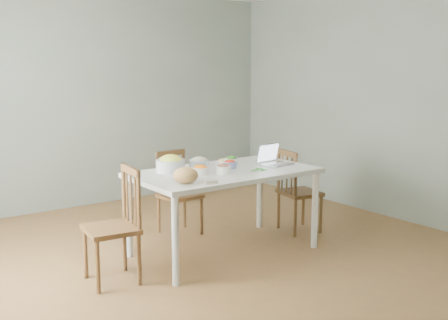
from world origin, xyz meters
TOP-DOWN VIEW (x-y plane):
  - floor at (0.00, 0.00)m, footprint 5.00×5.00m
  - wall_back at (0.00, 2.50)m, footprint 5.00×0.00m
  - wall_right at (2.50, 0.00)m, footprint 0.00×5.00m
  - dining_table at (0.18, 0.03)m, footprint 1.71×0.96m
  - chair_far at (0.14, 0.76)m, footprint 0.40×0.38m
  - chair_left at (-1.00, -0.01)m, footprint 0.45×0.47m
  - chair_right at (1.24, 0.09)m, footprint 0.44×0.46m
  - bread_boule at (-0.40, -0.23)m, footprint 0.28×0.28m
  - butter_stick at (-0.25, -0.39)m, footprint 0.11×0.05m
  - bowl_squash at (-0.26, 0.26)m, footprint 0.35×0.35m
  - bowl_carrot at (-0.10, -0.00)m, footprint 0.20×0.20m
  - bowl_onion at (0.07, 0.27)m, footprint 0.24×0.24m
  - bowl_mushroom at (0.09, -0.09)m, footprint 0.17×0.17m
  - bowl_redpep at (0.30, 0.09)m, footprint 0.15×0.15m
  - bowl_broccoli at (0.43, 0.24)m, footprint 0.16×0.16m
  - flatbread at (0.50, 0.40)m, footprint 0.24×0.24m
  - basil_bunch at (0.45, -0.15)m, footprint 0.19×0.19m
  - laptop at (0.77, -0.07)m, footprint 0.32×0.28m

SIDE VIEW (x-z plane):
  - floor at x=0.00m, z-range 0.00..0.00m
  - dining_table at x=0.18m, z-range 0.00..0.80m
  - chair_far at x=0.14m, z-range 0.00..0.88m
  - chair_right at x=1.24m, z-range 0.00..0.89m
  - chair_left at x=-1.00m, z-range 0.00..0.96m
  - flatbread at x=0.50m, z-range 0.80..0.82m
  - basil_bunch at x=0.45m, z-range 0.80..0.82m
  - butter_stick at x=-0.25m, z-range 0.80..0.83m
  - bowl_redpep at x=0.30m, z-range 0.80..0.88m
  - bowl_broccoli at x=0.43m, z-range 0.80..0.88m
  - bowl_carrot at x=-0.10m, z-range 0.80..0.89m
  - bowl_mushroom at x=0.09m, z-range 0.80..0.89m
  - bowl_onion at x=0.07m, z-range 0.80..0.90m
  - bread_boule at x=-0.40m, z-range 0.80..0.94m
  - bowl_squash at x=-0.26m, z-range 0.80..0.96m
  - laptop at x=0.77m, z-range 0.80..1.01m
  - wall_back at x=0.00m, z-range 0.00..2.70m
  - wall_right at x=2.50m, z-range 0.00..2.70m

